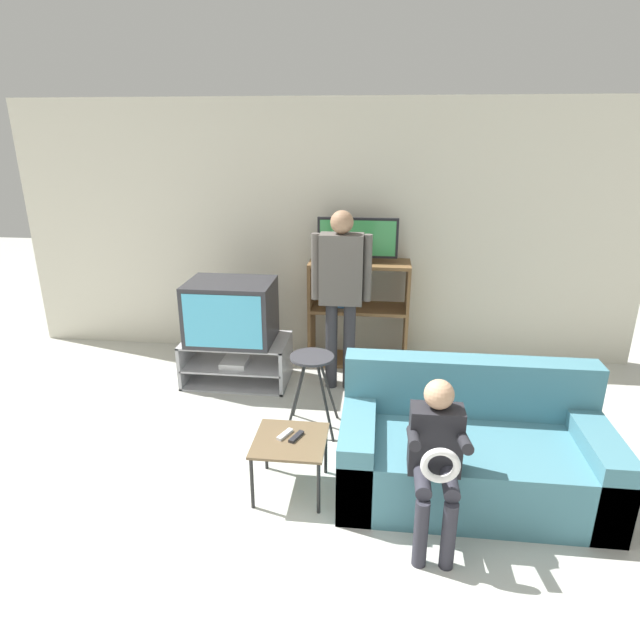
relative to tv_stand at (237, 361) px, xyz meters
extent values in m
plane|color=beige|center=(0.72, -2.52, -0.21)|extent=(18.00, 18.00, 0.00)
cube|color=silver|center=(0.72, 0.87, 1.09)|extent=(6.40, 0.06, 2.60)
cube|color=#A8A8AD|center=(0.00, 0.00, -0.20)|extent=(0.99, 0.58, 0.02)
cube|color=#A8A8AD|center=(0.00, 0.00, -0.02)|extent=(0.95, 0.58, 0.02)
cube|color=#A8A8AD|center=(0.00, 0.00, 0.21)|extent=(0.99, 0.58, 0.02)
cube|color=#A8A8AD|center=(-0.48, 0.00, 0.00)|extent=(0.03, 0.58, 0.43)
cube|color=#A8A8AD|center=(0.48, 0.00, 0.00)|extent=(0.03, 0.58, 0.43)
cube|color=silver|center=(0.00, -0.07, 0.02)|extent=(0.24, 0.28, 0.05)
cube|color=#2D2D33|center=(-0.03, -0.01, 0.50)|extent=(0.78, 0.58, 0.57)
cube|color=#4CB7E0|center=(-0.03, -0.30, 0.50)|extent=(0.70, 0.01, 0.49)
cube|color=brown|center=(0.64, 0.59, 0.32)|extent=(0.03, 0.41, 1.07)
cube|color=brown|center=(1.61, 0.59, 0.32)|extent=(0.03, 0.41, 1.07)
cube|color=brown|center=(1.13, 0.59, -0.19)|extent=(0.93, 0.41, 0.03)
cube|color=brown|center=(1.13, 0.59, 0.38)|extent=(0.93, 0.41, 0.03)
cube|color=brown|center=(1.13, 0.59, 0.84)|extent=(0.93, 0.41, 0.03)
cube|color=#3870B7|center=(0.95, 0.53, 0.50)|extent=(0.18, 0.04, 0.22)
cube|color=black|center=(1.10, 0.61, 0.88)|extent=(0.28, 0.20, 0.04)
cube|color=black|center=(1.10, 0.61, 1.09)|extent=(0.79, 0.04, 0.39)
cube|color=#3FA559|center=(1.10, 0.59, 1.09)|extent=(0.74, 0.01, 0.34)
cylinder|color=black|center=(0.71, -0.89, 0.10)|extent=(0.17, 0.16, 0.63)
cylinder|color=black|center=(0.95, -0.89, 0.10)|extent=(0.17, 0.16, 0.63)
cylinder|color=black|center=(0.71, -0.67, 0.10)|extent=(0.17, 0.16, 0.63)
cylinder|color=black|center=(0.95, -0.67, 0.10)|extent=(0.17, 0.16, 0.63)
cylinder|color=#333338|center=(0.83, -0.78, 0.42)|extent=(0.35, 0.35, 0.02)
cube|color=brown|center=(0.79, -1.58, 0.17)|extent=(0.47, 0.47, 0.02)
cylinder|color=black|center=(0.58, -1.79, -0.02)|extent=(0.02, 0.02, 0.37)
cylinder|color=black|center=(1.00, -1.79, -0.02)|extent=(0.02, 0.02, 0.37)
cylinder|color=black|center=(0.58, -1.37, -0.02)|extent=(0.02, 0.02, 0.37)
cylinder|color=black|center=(1.00, -1.37, -0.02)|extent=(0.02, 0.02, 0.37)
cube|color=#232328|center=(0.83, -1.56, 0.19)|extent=(0.09, 0.15, 0.02)
cube|color=silver|center=(0.75, -1.54, 0.19)|extent=(0.09, 0.15, 0.02)
cube|color=teal|center=(1.97, -1.48, 0.00)|extent=(1.71, 0.87, 0.42)
cube|color=teal|center=(1.97, -1.14, 0.42)|extent=(1.71, 0.20, 0.41)
cube|color=teal|center=(1.23, -1.48, 0.06)|extent=(0.22, 0.87, 0.54)
cube|color=teal|center=(2.72, -1.48, 0.06)|extent=(0.22, 0.87, 0.54)
cylinder|color=#2D2D33|center=(0.91, -0.01, 0.21)|extent=(0.11, 0.11, 0.83)
cylinder|color=#2D2D33|center=(1.07, -0.01, 0.21)|extent=(0.11, 0.11, 0.83)
cube|color=#5B5651|center=(0.99, -0.01, 0.93)|extent=(0.38, 0.20, 0.62)
cylinder|color=#5B5651|center=(0.76, -0.01, 0.95)|extent=(0.08, 0.08, 0.59)
cylinder|color=#5B5651|center=(1.22, -0.01, 0.95)|extent=(0.08, 0.08, 0.59)
sphere|color=#A37A5B|center=(0.99, -0.01, 1.35)|extent=(0.20, 0.20, 0.20)
cylinder|color=#2D2D38|center=(1.61, -2.15, 0.00)|extent=(0.08, 0.08, 0.42)
cylinder|color=#2D2D38|center=(1.76, -2.15, 0.00)|extent=(0.08, 0.08, 0.42)
cylinder|color=#2D2D38|center=(1.61, -2.00, 0.26)|extent=(0.09, 0.30, 0.09)
cylinder|color=#2D2D38|center=(1.76, -2.00, 0.26)|extent=(0.09, 0.30, 0.09)
cube|color=#232328|center=(1.68, -1.85, 0.41)|extent=(0.30, 0.17, 0.41)
cylinder|color=#232328|center=(1.55, -1.98, 0.50)|extent=(0.06, 0.31, 0.14)
cylinder|color=#232328|center=(1.82, -1.98, 0.50)|extent=(0.06, 0.31, 0.14)
sphere|color=tan|center=(1.68, -1.85, 0.70)|extent=(0.17, 0.17, 0.17)
torus|color=white|center=(1.68, -2.14, 0.43)|extent=(0.21, 0.04, 0.21)
camera|label=1|loc=(1.33, -4.56, 2.09)|focal=30.00mm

